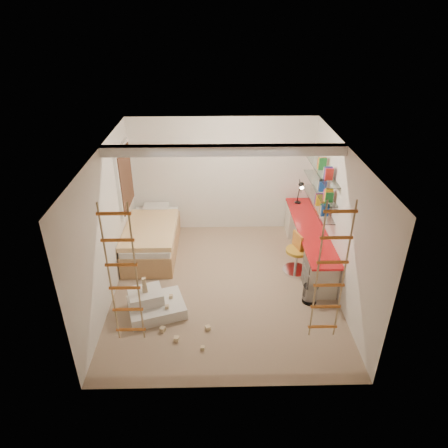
{
  "coord_description": "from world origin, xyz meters",
  "views": [
    {
      "loc": [
        -0.13,
        -5.97,
        4.59
      ],
      "look_at": [
        0.0,
        0.3,
        1.15
      ],
      "focal_mm": 32.0,
      "sensor_mm": 36.0,
      "label": 1
    }
  ],
  "objects_px": {
    "bed": "(152,238)",
    "swivel_chair": "(296,258)",
    "desk": "(309,242)",
    "play_platform": "(154,304)"
  },
  "relations": [
    {
      "from": "bed",
      "to": "swivel_chair",
      "type": "distance_m",
      "value": 2.99
    },
    {
      "from": "desk",
      "to": "bed",
      "type": "relative_size",
      "value": 1.4
    },
    {
      "from": "play_platform",
      "to": "swivel_chair",
      "type": "bearing_deg",
      "value": 23.25
    },
    {
      "from": "desk",
      "to": "swivel_chair",
      "type": "distance_m",
      "value": 0.54
    },
    {
      "from": "desk",
      "to": "swivel_chair",
      "type": "relative_size",
      "value": 3.38
    },
    {
      "from": "bed",
      "to": "play_platform",
      "type": "relative_size",
      "value": 1.86
    },
    {
      "from": "desk",
      "to": "play_platform",
      "type": "bearing_deg",
      "value": -152.16
    },
    {
      "from": "bed",
      "to": "swivel_chair",
      "type": "height_order",
      "value": "swivel_chair"
    },
    {
      "from": "swivel_chair",
      "to": "desk",
      "type": "bearing_deg",
      "value": 53.29
    },
    {
      "from": "desk",
      "to": "bed",
      "type": "xyz_separation_m",
      "value": [
        -3.2,
        0.36,
        -0.07
      ]
    }
  ]
}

